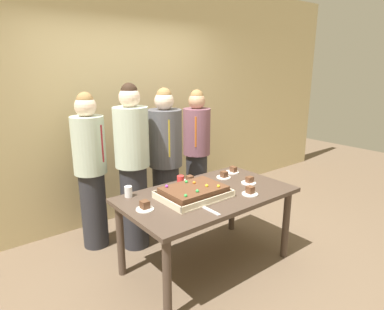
{
  "coord_description": "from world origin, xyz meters",
  "views": [
    {
      "loc": [
        -1.94,
        -2.21,
        1.93
      ],
      "look_at": [
        -0.07,
        0.15,
        1.11
      ],
      "focal_mm": 31.25,
      "sensor_mm": 36.0,
      "label": 1
    }
  ],
  "objects_px": {
    "person_green_shirt_behind": "(91,169)",
    "plated_slice_near_left": "(224,176)",
    "person_serving_front": "(165,162)",
    "drink_cup_middle": "(181,181)",
    "plated_slice_near_right": "(233,171)",
    "party_table": "(207,202)",
    "plated_slice_center_front": "(250,192)",
    "drink_cup_nearest": "(128,192)",
    "sheet_cake": "(193,192)",
    "plated_slice_far_right": "(145,207)",
    "plated_slice_far_left": "(249,181)",
    "plated_slice_center_back": "(190,180)",
    "cake_server_utensil": "(211,211)",
    "person_striped_tie_right": "(197,151)",
    "person_back_corner": "(133,166)"
  },
  "relations": [
    {
      "from": "person_green_shirt_behind",
      "to": "plated_slice_near_left",
      "type": "bearing_deg",
      "value": 26.46
    },
    {
      "from": "person_green_shirt_behind",
      "to": "person_serving_front",
      "type": "bearing_deg",
      "value": 46.19
    },
    {
      "from": "drink_cup_middle",
      "to": "person_green_shirt_behind",
      "type": "xyz_separation_m",
      "value": [
        -0.63,
        0.72,
        0.06
      ]
    },
    {
      "from": "plated_slice_near_right",
      "to": "party_table",
      "type": "bearing_deg",
      "value": -155.18
    },
    {
      "from": "plated_slice_center_front",
      "to": "drink_cup_nearest",
      "type": "distance_m",
      "value": 1.12
    },
    {
      "from": "party_table",
      "to": "sheet_cake",
      "type": "bearing_deg",
      "value": 178.76
    },
    {
      "from": "drink_cup_middle",
      "to": "plated_slice_far_right",
      "type": "bearing_deg",
      "value": -154.11
    },
    {
      "from": "drink_cup_middle",
      "to": "person_serving_front",
      "type": "relative_size",
      "value": 0.06
    },
    {
      "from": "plated_slice_far_left",
      "to": "drink_cup_nearest",
      "type": "xyz_separation_m",
      "value": [
        -1.13,
        0.44,
        0.03
      ]
    },
    {
      "from": "party_table",
      "to": "plated_slice_far_left",
      "type": "distance_m",
      "value": 0.52
    },
    {
      "from": "plated_slice_near_left",
      "to": "plated_slice_center_back",
      "type": "bearing_deg",
      "value": 159.76
    },
    {
      "from": "plated_slice_center_front",
      "to": "person_green_shirt_behind",
      "type": "bearing_deg",
      "value": 127.01
    },
    {
      "from": "sheet_cake",
      "to": "cake_server_utensil",
      "type": "xyz_separation_m",
      "value": [
        -0.08,
        -0.33,
        -0.04
      ]
    },
    {
      "from": "plated_slice_center_front",
      "to": "drink_cup_nearest",
      "type": "xyz_separation_m",
      "value": [
        -0.91,
        0.65,
        0.02
      ]
    },
    {
      "from": "party_table",
      "to": "drink_cup_middle",
      "type": "relative_size",
      "value": 16.19
    },
    {
      "from": "plated_slice_near_right",
      "to": "drink_cup_middle",
      "type": "bearing_deg",
      "value": 177.08
    },
    {
      "from": "sheet_cake",
      "to": "drink_cup_nearest",
      "type": "bearing_deg",
      "value": 140.64
    },
    {
      "from": "plated_slice_near_right",
      "to": "plated_slice_far_right",
      "type": "xyz_separation_m",
      "value": [
        -1.27,
        -0.24,
        0.0
      ]
    },
    {
      "from": "plated_slice_near_right",
      "to": "plated_slice_center_back",
      "type": "bearing_deg",
      "value": 173.44
    },
    {
      "from": "plated_slice_far_left",
      "to": "drink_cup_middle",
      "type": "bearing_deg",
      "value": 146.36
    },
    {
      "from": "plated_slice_near_left",
      "to": "drink_cup_middle",
      "type": "distance_m",
      "value": 0.51
    },
    {
      "from": "plated_slice_near_right",
      "to": "drink_cup_middle",
      "type": "xyz_separation_m",
      "value": [
        -0.7,
        0.04,
        0.03
      ]
    },
    {
      "from": "plated_slice_far_left",
      "to": "drink_cup_middle",
      "type": "xyz_separation_m",
      "value": [
        -0.58,
        0.39,
        0.03
      ]
    },
    {
      "from": "plated_slice_near_right",
      "to": "plated_slice_far_right",
      "type": "relative_size",
      "value": 1.0
    },
    {
      "from": "drink_cup_nearest",
      "to": "person_striped_tie_right",
      "type": "relative_size",
      "value": 0.06
    },
    {
      "from": "cake_server_utensil",
      "to": "person_serving_front",
      "type": "xyz_separation_m",
      "value": [
        0.32,
        1.14,
        0.1
      ]
    },
    {
      "from": "plated_slice_far_right",
      "to": "cake_server_utensil",
      "type": "xyz_separation_m",
      "value": [
        0.41,
        -0.37,
        -0.02
      ]
    },
    {
      "from": "plated_slice_far_right",
      "to": "person_green_shirt_behind",
      "type": "xyz_separation_m",
      "value": [
        -0.05,
        1.0,
        0.09
      ]
    },
    {
      "from": "person_serving_front",
      "to": "plated_slice_center_back",
      "type": "bearing_deg",
      "value": 15.29
    },
    {
      "from": "plated_slice_center_front",
      "to": "plated_slice_far_right",
      "type": "bearing_deg",
      "value": 161.56
    },
    {
      "from": "party_table",
      "to": "cake_server_utensil",
      "type": "distance_m",
      "value": 0.42
    },
    {
      "from": "plated_slice_near_left",
      "to": "plated_slice_far_left",
      "type": "height_order",
      "value": "plated_slice_near_left"
    },
    {
      "from": "person_back_corner",
      "to": "person_serving_front",
      "type": "bearing_deg",
      "value": 81.76
    },
    {
      "from": "plated_slice_far_right",
      "to": "drink_cup_nearest",
      "type": "height_order",
      "value": "drink_cup_nearest"
    },
    {
      "from": "person_green_shirt_behind",
      "to": "person_back_corner",
      "type": "xyz_separation_m",
      "value": [
        0.34,
        -0.28,
        0.04
      ]
    },
    {
      "from": "cake_server_utensil",
      "to": "person_serving_front",
      "type": "bearing_deg",
      "value": 74.37
    },
    {
      "from": "plated_slice_center_front",
      "to": "person_serving_front",
      "type": "height_order",
      "value": "person_serving_front"
    },
    {
      "from": "party_table",
      "to": "person_serving_front",
      "type": "xyz_separation_m",
      "value": [
        0.08,
        0.82,
        0.2
      ]
    },
    {
      "from": "plated_slice_near_left",
      "to": "person_green_shirt_behind",
      "type": "distance_m",
      "value": 1.4
    },
    {
      "from": "plated_slice_near_left",
      "to": "plated_slice_near_right",
      "type": "xyz_separation_m",
      "value": [
        0.2,
        0.07,
        -0.0
      ]
    },
    {
      "from": "plated_slice_near_left",
      "to": "drink_cup_nearest",
      "type": "relative_size",
      "value": 1.5
    },
    {
      "from": "cake_server_utensil",
      "to": "drink_cup_middle",
      "type": "bearing_deg",
      "value": 75.56
    },
    {
      "from": "party_table",
      "to": "plated_slice_center_back",
      "type": "relative_size",
      "value": 10.79
    },
    {
      "from": "plated_slice_near_right",
      "to": "person_striped_tie_right",
      "type": "distance_m",
      "value": 0.77
    },
    {
      "from": "plated_slice_far_left",
      "to": "sheet_cake",
      "type": "bearing_deg",
      "value": 174.38
    },
    {
      "from": "plated_slice_near_right",
      "to": "plated_slice_center_front",
      "type": "height_order",
      "value": "plated_slice_center_front"
    },
    {
      "from": "sheet_cake",
      "to": "plated_slice_center_back",
      "type": "xyz_separation_m",
      "value": [
        0.23,
        0.35,
        -0.03
      ]
    },
    {
      "from": "plated_slice_center_front",
      "to": "drink_cup_middle",
      "type": "height_order",
      "value": "drink_cup_middle"
    },
    {
      "from": "plated_slice_far_left",
      "to": "person_striped_tie_right",
      "type": "bearing_deg",
      "value": 78.84
    },
    {
      "from": "cake_server_utensil",
      "to": "person_striped_tie_right",
      "type": "height_order",
      "value": "person_striped_tie_right"
    }
  ]
}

